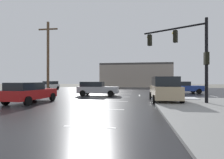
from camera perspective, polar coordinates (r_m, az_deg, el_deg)
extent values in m
plane|color=slate|center=(20.50, 3.28, -5.19)|extent=(120.00, 120.00, 0.00)
cube|color=#232326|center=(20.50, 3.28, -5.16)|extent=(44.00, 44.00, 0.02)
cube|color=white|center=(16.74, 19.44, -5.71)|extent=(4.00, 1.60, 0.06)
cube|color=silver|center=(6.82, -7.39, -15.10)|extent=(2.00, 0.15, 0.01)
cube|color=silver|center=(10.64, -1.48, -9.69)|extent=(2.00, 0.15, 0.01)
cube|color=silver|center=(14.56, 1.21, -7.13)|extent=(2.00, 0.15, 0.01)
cube|color=silver|center=(18.51, 2.74, -5.65)|extent=(2.00, 0.15, 0.01)
cube|color=silver|center=(22.48, 3.73, -4.69)|extent=(2.00, 0.15, 0.01)
cube|color=silver|center=(26.46, 4.42, -4.01)|extent=(2.00, 0.15, 0.01)
cube|color=silver|center=(30.45, 4.92, -3.52)|extent=(2.00, 0.15, 0.01)
cube|color=silver|center=(34.43, 5.31, -3.13)|extent=(2.00, 0.15, 0.01)
cube|color=silver|center=(38.43, 5.62, -2.83)|extent=(2.00, 0.15, 0.01)
cube|color=silver|center=(25.80, -29.53, -4.08)|extent=(0.15, 2.00, 0.01)
cube|color=silver|center=(23.57, -21.80, -4.46)|extent=(0.15, 2.00, 0.01)
cube|color=silver|center=(21.85, -12.65, -4.81)|extent=(0.15, 2.00, 0.01)
cube|color=silver|center=(20.77, -2.25, -5.06)|extent=(0.15, 2.00, 0.01)
cube|color=silver|center=(20.42, 8.90, -5.14)|extent=(0.15, 2.00, 0.01)
cube|color=silver|center=(20.85, 20.01, -5.02)|extent=(0.15, 2.00, 0.01)
cube|color=silver|center=(22.01, 30.29, -4.75)|extent=(0.15, 2.00, 0.01)
cube|color=silver|center=(16.53, 14.30, -6.30)|extent=(0.45, 7.00, 0.01)
cylinder|color=black|center=(14.39, 28.39, 5.55)|extent=(0.22, 0.22, 6.15)
cylinder|color=black|center=(15.43, 19.03, 15.25)|extent=(4.36, 2.46, 0.14)
cube|color=black|center=(15.20, 19.94, 13.05)|extent=(0.42, 0.45, 0.95)
sphere|color=yellow|center=(15.32, 19.34, 14.05)|extent=(0.20, 0.20, 0.20)
cube|color=black|center=(15.96, 12.18, 12.40)|extent=(0.42, 0.45, 0.95)
sphere|color=yellow|center=(16.09, 11.65, 13.34)|extent=(0.20, 0.20, 0.20)
cube|color=black|center=(14.40, 28.39, 6.05)|extent=(0.28, 0.36, 0.90)
cube|color=gray|center=(49.12, 7.68, 1.09)|extent=(18.80, 8.00, 5.78)
cube|color=#3F3D3A|center=(49.29, 7.68, 4.74)|extent=(18.80, 8.00, 0.50)
cube|color=navy|center=(25.25, 22.44, -2.64)|extent=(4.67, 2.29, 0.70)
cube|color=black|center=(25.00, 20.99, -1.24)|extent=(2.64, 1.92, 0.55)
cylinder|color=black|center=(26.67, 24.85, -3.26)|extent=(0.68, 0.29, 0.66)
cylinder|color=black|center=(25.02, 26.46, -3.46)|extent=(0.68, 0.29, 0.66)
cylinder|color=black|center=(25.63, 18.53, -3.39)|extent=(0.68, 0.29, 0.66)
cylinder|color=black|center=(23.92, 19.76, -3.62)|extent=(0.68, 0.29, 0.66)
sphere|color=white|center=(26.63, 26.45, -2.51)|extent=(0.18, 0.18, 0.18)
sphere|color=white|center=(25.58, 27.52, -2.60)|extent=(0.18, 0.18, 0.18)
cube|color=#B21919|center=(15.06, -24.79, -4.29)|extent=(2.13, 4.62, 0.70)
cube|color=black|center=(14.49, -26.40, -1.97)|extent=(1.84, 2.59, 0.55)
cylinder|color=black|center=(16.84, -24.06, -5.05)|extent=(0.27, 0.67, 0.66)
cylinder|color=black|center=(15.84, -18.81, -5.37)|extent=(0.27, 0.67, 0.66)
cylinder|color=black|center=(14.51, -31.33, -5.82)|extent=(0.27, 0.67, 0.66)
cylinder|color=black|center=(13.33, -25.71, -6.33)|extent=(0.27, 0.67, 0.66)
sphere|color=white|center=(17.17, -21.85, -3.79)|extent=(0.18, 0.18, 0.18)
sphere|color=white|center=(16.55, -18.55, -3.93)|extent=(0.18, 0.18, 0.18)
cube|color=#B7BABF|center=(19.75, -4.49, -3.34)|extent=(4.51, 1.82, 0.70)
cube|color=black|center=(19.89, -6.39, -1.51)|extent=(2.48, 1.67, 0.55)
cylinder|color=black|center=(20.39, 0.27, -4.22)|extent=(0.66, 0.22, 0.66)
cylinder|color=black|center=(18.62, -0.48, -4.61)|extent=(0.66, 0.22, 0.66)
cylinder|color=black|center=(21.02, -8.05, -4.10)|extent=(0.66, 0.22, 0.66)
cylinder|color=black|center=(19.30, -9.53, -4.45)|extent=(0.66, 0.22, 0.66)
sphere|color=white|center=(19.97, 2.05, -3.30)|extent=(0.18, 0.18, 0.18)
sphere|color=white|center=(18.83, 1.69, -3.49)|extent=(0.18, 0.18, 0.18)
cube|color=white|center=(32.65, -19.94, -2.09)|extent=(2.03, 4.59, 0.70)
cube|color=black|center=(33.22, -19.33, -0.98)|extent=(1.78, 2.56, 0.55)
cylinder|color=black|center=(30.89, -19.98, -2.85)|extent=(0.25, 0.67, 0.66)
cylinder|color=black|center=(31.86, -22.75, -2.77)|extent=(0.25, 0.67, 0.66)
cylinder|color=black|center=(33.55, -17.27, -2.64)|extent=(0.25, 0.67, 0.66)
cylinder|color=black|center=(34.44, -19.90, -2.58)|extent=(0.25, 0.67, 0.66)
sphere|color=white|center=(30.48, -21.15, -2.23)|extent=(0.18, 0.18, 0.18)
sphere|color=white|center=(31.11, -22.94, -2.18)|extent=(0.18, 0.18, 0.18)
cube|color=tan|center=(15.00, 16.69, -3.84)|extent=(1.96, 4.81, 0.95)
cube|color=black|center=(14.97, 16.69, -0.59)|extent=(1.80, 3.37, 0.75)
cylinder|color=black|center=(16.54, 12.49, -5.15)|extent=(0.22, 0.66, 0.66)
cylinder|color=black|center=(16.80, 19.16, -5.07)|extent=(0.22, 0.66, 0.66)
cylinder|color=black|center=(13.31, 13.57, -6.36)|extent=(0.22, 0.66, 0.66)
cylinder|color=black|center=(13.63, 21.81, -6.20)|extent=(0.22, 0.66, 0.66)
sphere|color=white|center=(17.25, 13.47, -3.37)|extent=(0.18, 0.18, 0.18)
sphere|color=white|center=(17.41, 17.57, -3.33)|extent=(0.18, 0.18, 0.18)
cylinder|color=brown|center=(20.80, -20.11, 6.27)|extent=(0.28, 0.28, 8.24)
cube|color=brown|center=(21.43, -20.10, 15.12)|extent=(2.20, 0.14, 0.14)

